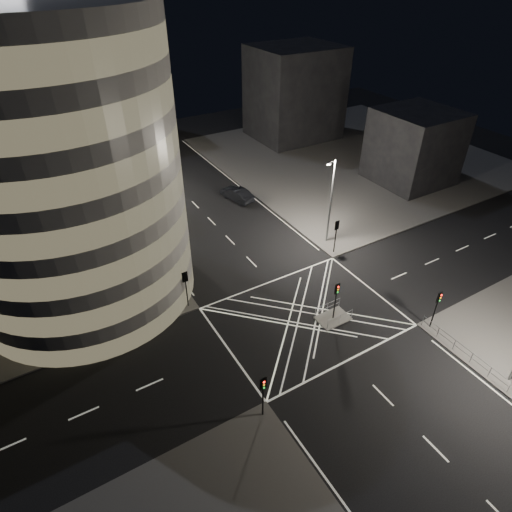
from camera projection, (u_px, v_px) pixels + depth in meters
ground at (306, 317)px, 39.58m from camera, size 120.00×120.00×0.00m
sidewalk_far_right at (352, 156)px, 70.47m from camera, size 42.00×42.00×0.15m
central_island at (333, 318)px, 39.31m from camera, size 3.00×2.00×0.15m
building_right_far at (294, 93)px, 73.94m from camera, size 14.00×12.00×15.00m
building_right_near at (414, 147)px, 60.23m from camera, size 10.00×10.00×10.00m
building_far_end at (91, 84)px, 73.34m from camera, size 18.00×8.00×18.00m
tree_a at (157, 261)px, 38.82m from camera, size 3.95×3.95×6.81m
tree_b at (135, 225)px, 42.66m from camera, size 5.16×5.16×8.14m
tree_c at (120, 207)px, 47.35m from camera, size 4.73×4.73×7.04m
tree_d at (105, 183)px, 51.26m from camera, size 4.31×4.31×7.32m
tree_e at (93, 169)px, 55.74m from camera, size 3.54×3.54×6.40m
traffic_signal_fl at (186, 283)px, 39.01m from camera, size 0.55×0.22×4.00m
traffic_signal_nl at (263, 390)px, 29.48m from camera, size 0.55×0.22×4.00m
traffic_signal_fr at (336, 231)px, 46.30m from camera, size 0.55×0.22×4.00m
traffic_signal_nr at (437, 303)px, 36.77m from camera, size 0.55×0.22×4.00m
traffic_signal_island at (336, 295)px, 37.67m from camera, size 0.55×0.22×4.00m
street_lamp_left_near at (155, 234)px, 40.86m from camera, size 1.25×0.25×10.00m
street_lamp_left_far at (106, 168)px, 53.48m from camera, size 1.25×0.25×10.00m
street_lamp_right_far at (331, 200)px, 46.58m from camera, size 1.25×0.25×10.00m
railing_near_right at (480, 365)px, 34.10m from camera, size 0.06×11.70×1.10m
railing_island_south at (340, 319)px, 38.32m from camera, size 2.80×0.06×1.10m
railing_island_north at (327, 307)px, 39.58m from camera, size 2.80×0.06×1.10m
sedan at (237, 194)px, 57.76m from camera, size 2.94×5.47×1.71m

